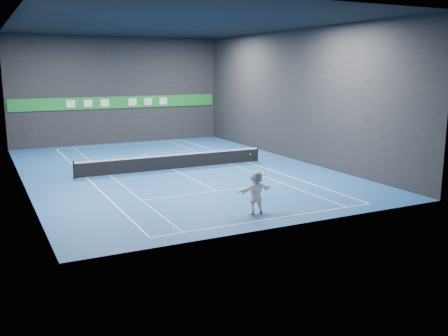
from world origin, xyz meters
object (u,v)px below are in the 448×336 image
player (256,192)px  tennis_ball (250,154)px  tennis_racket (262,175)px  tennis_net (173,161)px

player → tennis_ball: 1.71m
tennis_ball → tennis_racket: bearing=-7.6°
player → tennis_net: bearing=-96.1°
tennis_net → tennis_racket: 10.86m
tennis_net → tennis_racket: tennis_racket is taller
tennis_ball → tennis_net: 10.94m
player → tennis_net: size_ratio=0.16×
tennis_ball → tennis_net: (0.44, 10.72, -2.13)m
player → tennis_ball: tennis_ball is taller
tennis_racket → player: bearing=-171.5°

